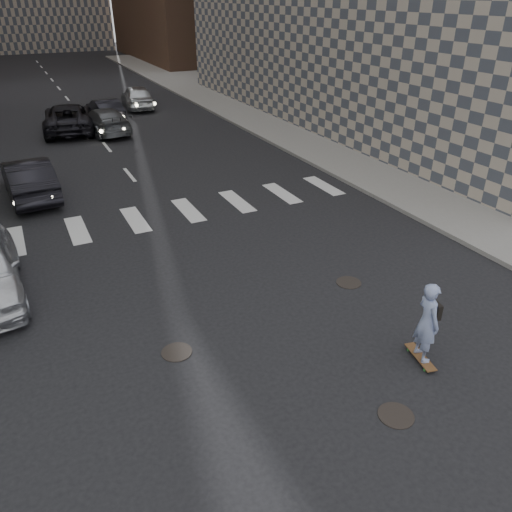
{
  "coord_description": "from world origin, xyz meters",
  "views": [
    {
      "loc": [
        -4.33,
        -7.63,
        7.24
      ],
      "look_at": [
        0.59,
        2.4,
        1.3
      ],
      "focal_mm": 35.0,
      "sensor_mm": 36.0,
      "label": 1
    }
  ],
  "objects_px": {
    "skateboarder": "(427,322)",
    "traffic_car_e": "(105,110)",
    "traffic_car_c": "(68,118)",
    "traffic_car_a": "(29,178)",
    "traffic_car_b": "(104,121)",
    "traffic_car_d": "(137,97)"
  },
  "relations": [
    {
      "from": "skateboarder",
      "to": "traffic_car_e",
      "type": "distance_m",
      "value": 26.47
    },
    {
      "from": "traffic_car_c",
      "to": "skateboarder",
      "type": "bearing_deg",
      "value": 106.97
    },
    {
      "from": "skateboarder",
      "to": "traffic_car_c",
      "type": "bearing_deg",
      "value": 111.25
    },
    {
      "from": "traffic_car_a",
      "to": "traffic_car_c",
      "type": "distance_m",
      "value": 10.64
    },
    {
      "from": "traffic_car_a",
      "to": "traffic_car_b",
      "type": "xyz_separation_m",
      "value": [
        4.65,
        9.0,
        -0.07
      ]
    },
    {
      "from": "skateboarder",
      "to": "traffic_car_c",
      "type": "height_order",
      "value": "skateboarder"
    },
    {
      "from": "traffic_car_a",
      "to": "skateboarder",
      "type": "bearing_deg",
      "value": 111.33
    },
    {
      "from": "traffic_car_c",
      "to": "traffic_car_b",
      "type": "bearing_deg",
      "value": 152.61
    },
    {
      "from": "traffic_car_d",
      "to": "traffic_car_e",
      "type": "distance_m",
      "value": 4.11
    },
    {
      "from": "traffic_car_c",
      "to": "traffic_car_e",
      "type": "xyz_separation_m",
      "value": [
        2.42,
        1.74,
        -0.1
      ]
    },
    {
      "from": "traffic_car_a",
      "to": "traffic_car_d",
      "type": "height_order",
      "value": "traffic_car_d"
    },
    {
      "from": "traffic_car_e",
      "to": "traffic_car_c",
      "type": "bearing_deg",
      "value": 31.49
    },
    {
      "from": "traffic_car_b",
      "to": "traffic_car_d",
      "type": "xyz_separation_m",
      "value": [
        3.44,
        6.0,
        0.09
      ]
    },
    {
      "from": "traffic_car_a",
      "to": "traffic_car_b",
      "type": "bearing_deg",
      "value": -121.49
    },
    {
      "from": "traffic_car_b",
      "to": "traffic_car_e",
      "type": "bearing_deg",
      "value": -109.96
    },
    {
      "from": "traffic_car_e",
      "to": "traffic_car_b",
      "type": "bearing_deg",
      "value": 73.58
    },
    {
      "from": "skateboarder",
      "to": "traffic_car_c",
      "type": "distance_m",
      "value": 25.01
    },
    {
      "from": "traffic_car_d",
      "to": "traffic_car_e",
      "type": "relative_size",
      "value": 1.11
    },
    {
      "from": "traffic_car_b",
      "to": "traffic_car_c",
      "type": "distance_m",
      "value": 2.17
    },
    {
      "from": "traffic_car_b",
      "to": "skateboarder",
      "type": "bearing_deg",
      "value": 87.75
    },
    {
      "from": "traffic_car_a",
      "to": "traffic_car_d",
      "type": "relative_size",
      "value": 1.02
    },
    {
      "from": "skateboarder",
      "to": "traffic_car_e",
      "type": "bearing_deg",
      "value": 105.46
    }
  ]
}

